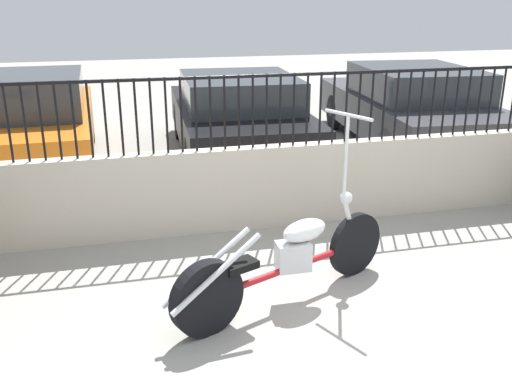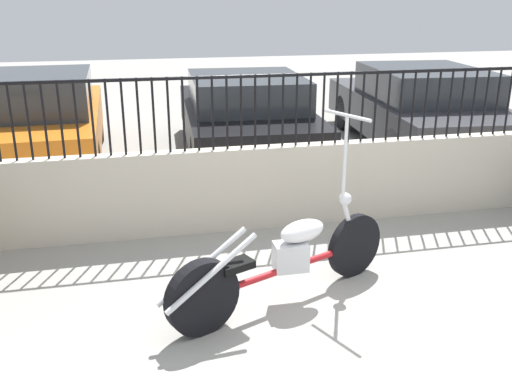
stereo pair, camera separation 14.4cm
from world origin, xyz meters
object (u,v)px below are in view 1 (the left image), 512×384
motorcycle_red (279,263)px  car_dark_grey (410,106)px  car_orange (25,121)px  car_black (238,115)px

motorcycle_red → car_dark_grey: motorcycle_red is taller
car_orange → car_dark_grey: bearing=-93.4°
car_orange → car_dark_grey: size_ratio=0.91×
motorcycle_red → car_orange: motorcycle_red is taller
car_black → motorcycle_red: bearing=174.7°
car_orange → car_black: bearing=-93.8°
motorcycle_red → car_black: bearing=58.3°
car_black → car_dark_grey: 2.91m
car_black → car_orange: bearing=90.5°
motorcycle_red → car_orange: 5.32m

